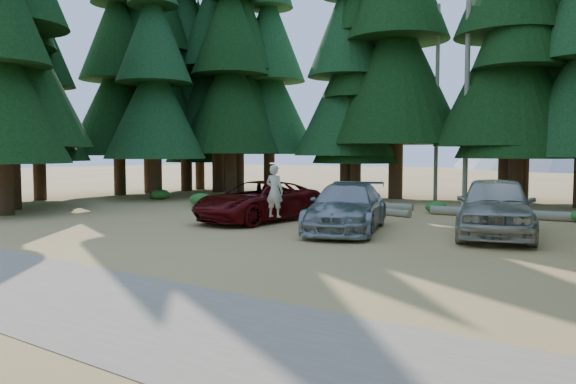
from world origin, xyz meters
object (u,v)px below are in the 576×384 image
at_px(silver_minivan_center, 347,207).
at_px(log_left, 365,205).
at_px(frisbee_player, 275,191).
at_px(log_mid, 375,211).
at_px(silver_minivan_right, 495,206).
at_px(red_pickup, 258,201).
at_px(log_right, 502,214).

xyz_separation_m(silver_minivan_center, log_left, (-2.79, 6.64, -0.60)).
relative_size(frisbee_player, log_mid, 0.51).
bearing_deg(frisbee_player, silver_minivan_center, -159.08).
height_order(silver_minivan_right, log_mid, silver_minivan_right).
height_order(red_pickup, log_left, red_pickup).
bearing_deg(silver_minivan_right, log_right, 86.09).
height_order(red_pickup, log_right, red_pickup).
bearing_deg(log_mid, silver_minivan_center, -59.67).
bearing_deg(silver_minivan_right, log_left, 128.00).
relative_size(red_pickup, silver_minivan_center, 1.00).
xyz_separation_m(silver_minivan_center, log_right, (3.10, 6.47, -0.58)).
bearing_deg(log_right, silver_minivan_center, -120.77).
distance_m(silver_minivan_center, silver_minivan_right, 4.41).
distance_m(red_pickup, log_mid, 5.18).
relative_size(red_pickup, log_mid, 1.53).
relative_size(log_mid, log_right, 0.63).
relative_size(silver_minivan_center, frisbee_player, 2.97).
bearing_deg(frisbee_player, red_pickup, -43.23).
xyz_separation_m(silver_minivan_right, log_right, (-1.02, 4.93, -0.72)).
xyz_separation_m(red_pickup, silver_minivan_center, (3.88, -0.45, 0.03)).
distance_m(silver_minivan_center, log_mid, 5.24).
height_order(red_pickup, silver_minivan_right, silver_minivan_right).
height_order(frisbee_player, log_left, frisbee_player).
bearing_deg(red_pickup, silver_minivan_center, -2.28).
relative_size(frisbee_player, log_left, 0.40).
bearing_deg(red_pickup, log_right, 45.12).
bearing_deg(log_mid, red_pickup, -104.03).
xyz_separation_m(silver_minivan_right, frisbee_player, (-6.22, -2.53, 0.36)).
height_order(silver_minivan_center, log_mid, silver_minivan_center).
xyz_separation_m(frisbee_player, log_mid, (0.63, 5.98, -1.11)).
height_order(silver_minivan_right, log_left, silver_minivan_right).
relative_size(silver_minivan_center, log_mid, 1.53).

